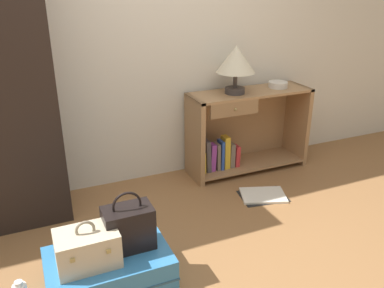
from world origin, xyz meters
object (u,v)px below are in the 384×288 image
object	(u,v)px
bowl	(278,85)
train_case	(87,248)
bookshelf	(243,131)
handbag	(129,227)
table_lamp	(236,61)
suitcase_large	(109,271)
open_book_on_floor	(263,195)

from	to	relation	value
bowl	train_case	xyz separation A→B (m)	(-1.92, -1.10, -0.44)
bowl	train_case	size ratio (longest dim) A/B	0.52
bookshelf	handbag	xyz separation A→B (m)	(-1.35, -1.05, -0.01)
table_lamp	handbag	bearing A→B (deg)	-140.27
bookshelf	table_lamp	bearing A→B (deg)	-165.60
suitcase_large	handbag	xyz separation A→B (m)	(0.13, 0.02, 0.24)
bookshelf	suitcase_large	size ratio (longest dim) A/B	1.60
train_case	bowl	bearing A→B (deg)	29.72
bowl	suitcase_large	size ratio (longest dim) A/B	0.25
bookshelf	open_book_on_floor	distance (m)	0.65
bookshelf	bowl	distance (m)	0.52
train_case	open_book_on_floor	size ratio (longest dim) A/B	0.78
train_case	handbag	world-z (taller)	handbag
table_lamp	bookshelf	bearing A→B (deg)	14.40
bookshelf	open_book_on_floor	size ratio (longest dim) A/B	2.63
bookshelf	handbag	world-z (taller)	bookshelf
bookshelf	handbag	distance (m)	1.71
table_lamp	open_book_on_floor	size ratio (longest dim) A/B	0.96
bowl	suitcase_large	distance (m)	2.20
open_book_on_floor	table_lamp	bearing A→B (deg)	91.82
bowl	train_case	distance (m)	2.26
handbag	open_book_on_floor	size ratio (longest dim) A/B	0.85
suitcase_large	handbag	world-z (taller)	handbag
train_case	handbag	distance (m)	0.25
train_case	handbag	xyz separation A→B (m)	(0.24, 0.06, 0.03)
bowl	handbag	distance (m)	2.02
bookshelf	suitcase_large	distance (m)	1.85
suitcase_large	open_book_on_floor	size ratio (longest dim) A/B	1.64
table_lamp	train_case	world-z (taller)	table_lamp
bowl	handbag	bearing A→B (deg)	-148.23
suitcase_large	train_case	world-z (taller)	train_case
bowl	handbag	xyz separation A→B (m)	(-1.68, -1.04, -0.41)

